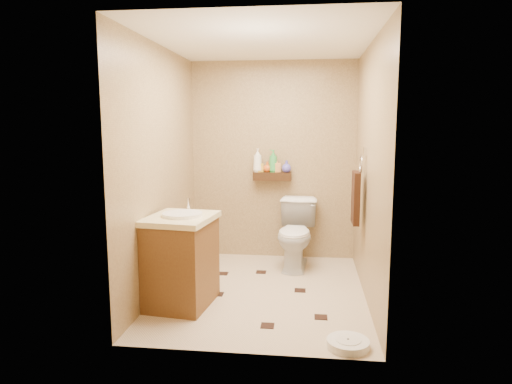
# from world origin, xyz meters

# --- Properties ---
(ground) EXTENTS (2.50, 2.50, 0.00)m
(ground) POSITION_xyz_m (0.00, 0.00, 0.00)
(ground) COLOR beige
(ground) RESTS_ON ground
(wall_back) EXTENTS (2.00, 0.04, 2.40)m
(wall_back) POSITION_xyz_m (0.00, 1.25, 1.20)
(wall_back) COLOR #9F865B
(wall_back) RESTS_ON ground
(wall_front) EXTENTS (2.00, 0.04, 2.40)m
(wall_front) POSITION_xyz_m (0.00, -1.25, 1.20)
(wall_front) COLOR #9F865B
(wall_front) RESTS_ON ground
(wall_left) EXTENTS (0.04, 2.50, 2.40)m
(wall_left) POSITION_xyz_m (-1.00, 0.00, 1.20)
(wall_left) COLOR #9F865B
(wall_left) RESTS_ON ground
(wall_right) EXTENTS (0.04, 2.50, 2.40)m
(wall_right) POSITION_xyz_m (1.00, 0.00, 1.20)
(wall_right) COLOR #9F865B
(wall_right) RESTS_ON ground
(ceiling) EXTENTS (2.00, 2.50, 0.02)m
(ceiling) POSITION_xyz_m (0.00, 0.00, 2.40)
(ceiling) COLOR white
(ceiling) RESTS_ON wall_back
(wall_shelf) EXTENTS (0.46, 0.14, 0.10)m
(wall_shelf) POSITION_xyz_m (0.00, 1.17, 1.02)
(wall_shelf) COLOR #391F0F
(wall_shelf) RESTS_ON wall_back
(floor_accents) EXTENTS (1.16, 1.47, 0.01)m
(floor_accents) POSITION_xyz_m (0.01, -0.06, 0.00)
(floor_accents) COLOR black
(floor_accents) RESTS_ON ground
(toilet) EXTENTS (0.49, 0.79, 0.78)m
(toilet) POSITION_xyz_m (0.31, 0.83, 0.39)
(toilet) COLOR white
(toilet) RESTS_ON ground
(vanity) EXTENTS (0.64, 0.74, 0.96)m
(vanity) POSITION_xyz_m (-0.70, -0.40, 0.43)
(vanity) COLOR brown
(vanity) RESTS_ON ground
(bathroom_scale) EXTENTS (0.41, 0.41, 0.06)m
(bathroom_scale) POSITION_xyz_m (0.76, -1.07, 0.03)
(bathroom_scale) COLOR white
(bathroom_scale) RESTS_ON ground
(toilet_brush) EXTENTS (0.10, 0.10, 0.45)m
(toilet_brush) POSITION_xyz_m (-0.67, 0.95, 0.16)
(toilet_brush) COLOR #175F55
(toilet_brush) RESTS_ON ground
(towel_ring) EXTENTS (0.12, 0.30, 0.76)m
(towel_ring) POSITION_xyz_m (0.91, 0.25, 0.95)
(towel_ring) COLOR silver
(towel_ring) RESTS_ON wall_right
(toilet_paper) EXTENTS (0.12, 0.11, 0.12)m
(toilet_paper) POSITION_xyz_m (-0.94, 0.65, 0.60)
(toilet_paper) COLOR white
(toilet_paper) RESTS_ON wall_left
(bottle_a) EXTENTS (0.13, 0.13, 0.29)m
(bottle_a) POSITION_xyz_m (-0.18, 1.17, 1.21)
(bottle_a) COLOR white
(bottle_a) RESTS_ON wall_shelf
(bottle_b) EXTENTS (0.10, 0.10, 0.16)m
(bottle_b) POSITION_xyz_m (-0.15, 1.17, 1.15)
(bottle_b) COLOR gold
(bottle_b) RESTS_ON wall_shelf
(bottle_c) EXTENTS (0.11, 0.11, 0.13)m
(bottle_c) POSITION_xyz_m (-0.06, 1.17, 1.13)
(bottle_c) COLOR #C75517
(bottle_c) RESTS_ON wall_shelf
(bottle_d) EXTENTS (0.13, 0.13, 0.27)m
(bottle_d) POSITION_xyz_m (0.01, 1.17, 1.21)
(bottle_d) COLOR green
(bottle_d) RESTS_ON wall_shelf
(bottle_e) EXTENTS (0.11, 0.11, 0.17)m
(bottle_e) POSITION_xyz_m (0.05, 1.17, 1.15)
(bottle_e) COLOR #FFAA54
(bottle_e) RESTS_ON wall_shelf
(bottle_f) EXTENTS (0.16, 0.16, 0.14)m
(bottle_f) POSITION_xyz_m (0.17, 1.17, 1.14)
(bottle_f) COLOR #5450C8
(bottle_f) RESTS_ON wall_shelf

